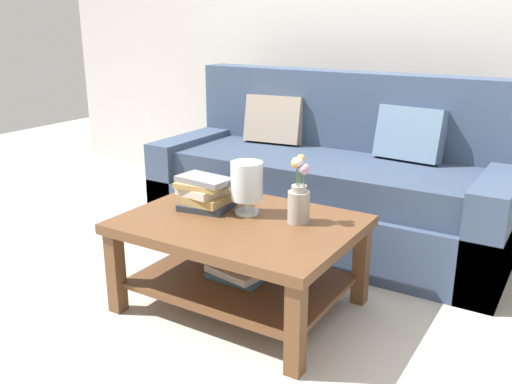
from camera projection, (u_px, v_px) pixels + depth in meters
ground_plane at (285, 288)px, 3.01m from camera, size 10.00×10.00×0.00m
back_wall at (400, 24)px, 3.94m from camera, size 6.40×0.12×2.70m
couch at (331, 185)px, 3.58m from camera, size 2.23×0.90×1.06m
coffee_table at (240, 245)px, 2.72m from camera, size 1.10×0.82×0.46m
book_stack_main at (206, 193)px, 2.82m from camera, size 0.29×0.25×0.17m
glass_hurricane_vase at (247, 183)px, 2.71m from camera, size 0.16×0.16×0.26m
flower_pitcher at (299, 197)px, 2.61m from camera, size 0.11×0.11×0.33m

